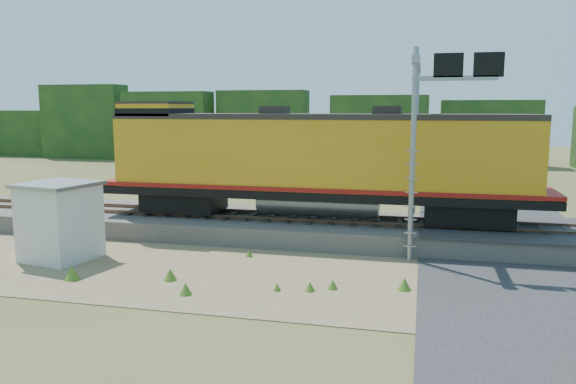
# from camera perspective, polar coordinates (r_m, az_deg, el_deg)

# --- Properties ---
(ground) EXTENTS (140.00, 140.00, 0.00)m
(ground) POSITION_cam_1_polar(r_m,az_deg,el_deg) (18.06, 1.67, -9.09)
(ground) COLOR #475123
(ground) RESTS_ON ground
(ballast) EXTENTS (70.00, 5.00, 0.80)m
(ballast) POSITION_cam_1_polar(r_m,az_deg,el_deg) (23.66, 4.67, -3.85)
(ballast) COLOR slate
(ballast) RESTS_ON ground
(rails) EXTENTS (70.00, 1.54, 0.16)m
(rails) POSITION_cam_1_polar(r_m,az_deg,el_deg) (23.56, 4.69, -2.71)
(rails) COLOR brown
(rails) RESTS_ON ballast
(dirt_shoulder) EXTENTS (26.00, 8.00, 0.03)m
(dirt_shoulder) POSITION_cam_1_polar(r_m,az_deg,el_deg) (19.00, -3.99, -8.15)
(dirt_shoulder) COLOR #8C7754
(dirt_shoulder) RESTS_ON ground
(road) EXTENTS (7.00, 66.00, 0.86)m
(road) POSITION_cam_1_polar(r_m,az_deg,el_deg) (18.72, 23.92, -8.91)
(road) COLOR #38383A
(road) RESTS_ON ground
(tree_line_north) EXTENTS (130.00, 3.00, 6.50)m
(tree_line_north) POSITION_cam_1_polar(r_m,az_deg,el_deg) (55.01, 9.90, 5.93)
(tree_line_north) COLOR #1A3B15
(tree_line_north) RESTS_ON ground
(weed_clumps) EXTENTS (15.00, 6.20, 0.56)m
(weed_clumps) POSITION_cam_1_polar(r_m,az_deg,el_deg) (19.14, -8.68, -8.16)
(weed_clumps) COLOR #4A7421
(weed_clumps) RESTS_ON ground
(locomotive) EXTENTS (18.56, 2.83, 4.79)m
(locomotive) POSITION_cam_1_polar(r_m,az_deg,el_deg) (23.38, 2.41, 3.28)
(locomotive) COLOR black
(locomotive) RESTS_ON rails
(shed) EXTENTS (2.80, 2.80, 2.83)m
(shed) POSITION_cam_1_polar(r_m,az_deg,el_deg) (21.84, -22.16, -2.74)
(shed) COLOR silver
(shed) RESTS_ON ground
(signal_gantry) EXTENTS (2.99, 6.20, 7.53)m
(signal_gantry) POSITION_cam_1_polar(r_m,az_deg,el_deg) (22.16, 13.84, 8.70)
(signal_gantry) COLOR gray
(signal_gantry) RESTS_ON ground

